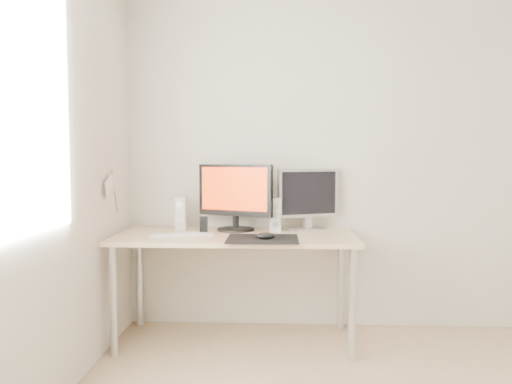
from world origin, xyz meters
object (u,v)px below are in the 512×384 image
object	(u,v)px
main_monitor	(235,195)
phone_dock	(204,229)
mouse	(266,236)
keyboard	(183,235)
second_monitor	(308,196)
desk	(235,246)
speaker_right	(275,215)
speaker_left	(181,213)

from	to	relation	value
main_monitor	phone_dock	size ratio (longest dim) A/B	4.35
mouse	keyboard	xyz separation A→B (m)	(-0.55, 0.12, -0.02)
mouse	second_monitor	distance (m)	0.57
desk	main_monitor	world-z (taller)	main_monitor
mouse	desk	size ratio (longest dim) A/B	0.08
second_monitor	speaker_right	world-z (taller)	second_monitor
mouse	keyboard	world-z (taller)	mouse
main_monitor	phone_dock	world-z (taller)	main_monitor
main_monitor	mouse	bearing A→B (deg)	-59.29
desk	phone_dock	xyz separation A→B (m)	(-0.21, -0.01, 0.12)
main_monitor	phone_dock	bearing A→B (deg)	-138.50
mouse	second_monitor	xyz separation A→B (m)	(0.29, 0.44, 0.22)
second_monitor	keyboard	bearing A→B (deg)	-159.31
speaker_left	phone_dock	world-z (taller)	speaker_left
desk	speaker_right	distance (m)	0.37
desk	speaker_left	bearing A→B (deg)	154.09
main_monitor	speaker_right	world-z (taller)	main_monitor
desk	second_monitor	xyz separation A→B (m)	(0.50, 0.23, 0.32)
desk	speaker_left	size ratio (longest dim) A/B	6.84
second_monitor	mouse	bearing A→B (deg)	-123.35
keyboard	second_monitor	bearing A→B (deg)	20.69
mouse	main_monitor	xyz separation A→B (m)	(-0.22, 0.38, 0.23)
main_monitor	speaker_right	xyz separation A→B (m)	(0.28, -0.01, -0.14)
main_monitor	speaker_right	size ratio (longest dim) A/B	2.26
second_monitor	speaker_left	distance (m)	0.91
desk	phone_dock	world-z (taller)	phone_dock
keyboard	phone_dock	size ratio (longest dim) A/B	3.55
phone_dock	keyboard	bearing A→B (deg)	-147.56
main_monitor	keyboard	bearing A→B (deg)	-141.79
speaker_right	speaker_left	bearing A→B (deg)	176.77
main_monitor	second_monitor	distance (m)	0.51
mouse	main_monitor	size ratio (longest dim) A/B	0.23
speaker_left	keyboard	xyz separation A→B (m)	(0.07, -0.28, -0.11)
main_monitor	keyboard	xyz separation A→B (m)	(-0.32, -0.25, -0.25)
second_monitor	phone_dock	size ratio (longest dim) A/B	3.57
second_monitor	phone_dock	xyz separation A→B (m)	(-0.71, -0.23, -0.20)
mouse	phone_dock	world-z (taller)	phone_dock
second_monitor	phone_dock	bearing A→B (deg)	-161.65
main_monitor	speaker_left	world-z (taller)	main_monitor
mouse	speaker_left	xyz separation A→B (m)	(-0.61, 0.41, 0.09)
second_monitor	keyboard	xyz separation A→B (m)	(-0.83, -0.31, -0.23)
main_monitor	phone_dock	xyz separation A→B (m)	(-0.20, -0.17, -0.22)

